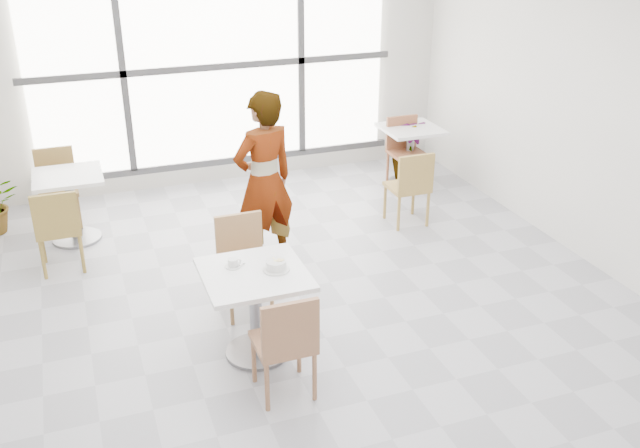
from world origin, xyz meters
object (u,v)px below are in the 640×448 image
object	(u,v)px
bg_chair_left_far	(57,182)
coffee_cup	(233,263)
plant_right	(410,152)
bg_table_left	(71,198)
bg_chair_right_near	(411,184)
chair_near	(286,340)
oatmeal_bowl	(276,265)
person	(264,182)
bg_chair_right_far	(405,146)
chair_far	(243,257)
bg_chair_left_near	(58,225)
main_table	(255,297)
bg_table_right	(410,147)

from	to	relation	value
bg_chair_left_far	coffee_cup	bearing A→B (deg)	-67.53
plant_right	bg_table_left	bearing A→B (deg)	-175.69
bg_chair_right_near	chair_near	bearing A→B (deg)	47.69
oatmeal_bowl	bg_chair_left_far	world-z (taller)	bg_chair_left_far
oatmeal_bowl	plant_right	distance (m)	4.10
bg_chair_left_far	plant_right	bearing A→B (deg)	-2.38
coffee_cup	person	xyz separation A→B (m)	(0.63, 1.32, 0.11)
coffee_cup	bg_chair_right_far	distance (m)	4.10
chair_far	bg_chair_left_near	bearing A→B (deg)	140.40
main_table	person	distance (m)	1.59
coffee_cup	bg_chair_right_far	xyz separation A→B (m)	(2.91, 2.87, -0.28)
chair_far	coffee_cup	distance (m)	0.70
bg_table_left	bg_chair_left_far	size ratio (longest dim) A/B	0.86
oatmeal_bowl	bg_table_left	xyz separation A→B (m)	(-1.45, 2.75, -0.31)
bg_chair_left_near	bg_chair_left_far	size ratio (longest dim) A/B	1.00
coffee_cup	bg_table_left	world-z (taller)	coffee_cup
bg_chair_left_far	bg_chair_right_near	size ratio (longest dim) A/B	1.00
person	bg_chair_right_far	bearing A→B (deg)	-162.88
main_table	bg_chair_left_far	size ratio (longest dim) A/B	0.92
bg_table_right	bg_chair_left_far	size ratio (longest dim) A/B	0.86
bg_chair_left_near	bg_chair_right_near	world-z (taller)	same
chair_far	bg_chair_right_near	world-z (taller)	same
oatmeal_bowl	coffee_cup	bearing A→B (deg)	150.38
bg_chair_right_near	chair_far	bearing A→B (deg)	26.05
chair_near	person	world-z (taller)	person
bg_chair_right_far	bg_table_left	bearing A→B (deg)	-175.92
bg_table_left	bg_chair_right_near	world-z (taller)	bg_chair_right_near
bg_table_left	plant_right	xyz separation A→B (m)	(4.15, 0.31, -0.08)
oatmeal_bowl	bg_chair_right_far	xyz separation A→B (m)	(2.62, 3.04, -0.29)
person	chair_far	bearing A→B (deg)	42.84
bg_chair_left_near	chair_far	bearing A→B (deg)	140.40
plant_right	bg_table_right	bearing A→B (deg)	-117.58
coffee_cup	bg_table_right	size ratio (longest dim) A/B	0.21
coffee_cup	oatmeal_bowl	bearing A→B (deg)	-29.62
bg_table_left	plant_right	bearing A→B (deg)	4.31
plant_right	person	bearing A→B (deg)	-146.50
oatmeal_bowl	person	world-z (taller)	person
chair_near	coffee_cup	xyz separation A→B (m)	(-0.19, 0.76, 0.28)
chair_near	bg_chair_left_near	world-z (taller)	same
plant_right	bg_chair_left_near	bearing A→B (deg)	-166.53
bg_table_left	bg_table_right	bearing A→B (deg)	3.68
chair_far	bg_chair_right_far	size ratio (longest dim) A/B	1.00
oatmeal_bowl	bg_chair_right_near	xyz separation A→B (m)	(2.10, 1.85, -0.29)
chair_near	bg_chair_left_near	bearing A→B (deg)	-60.46
bg_chair_right_near	coffee_cup	bearing A→B (deg)	34.91
oatmeal_bowl	bg_table_right	size ratio (longest dim) A/B	0.28
person	bg_table_right	size ratio (longest dim) A/B	2.38
oatmeal_bowl	person	bearing A→B (deg)	77.36
oatmeal_bowl	person	distance (m)	1.53
oatmeal_bowl	bg_table_right	distance (m)	4.04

